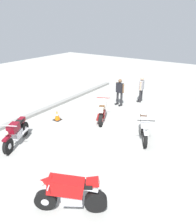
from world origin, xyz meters
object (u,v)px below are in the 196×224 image
Objects in this scene: motorcycle_silver_cruiser at (144,127)px; person_in_gray_shirt at (141,88)px; motorcycle_cream_vintage at (102,111)px; traffic_cone at (57,115)px; motorcycle_red_sportbike at (70,192)px; person_in_black_shirt at (120,91)px; motorcycle_maroon_cruiser at (16,132)px.

person_in_gray_shirt reaches higher than motorcycle_silver_cruiser.
motorcycle_cream_vintage reaches higher than traffic_cone.
motorcycle_silver_cruiser is 2.55m from motorcycle_cream_vintage.
motorcycle_red_sportbike is at bearing -29.19° from motorcycle_silver_cruiser.
motorcycle_silver_cruiser is at bearing 107.25° from person_in_gray_shirt.
person_in_black_shirt reaches higher than traffic_cone.
motorcycle_silver_cruiser is 1.08× the size of motorcycle_red_sportbike.
motorcycle_maroon_cruiser is at bearing -174.06° from traffic_cone.
motorcycle_cream_vintage is 1.04× the size of motorcycle_red_sportbike.
motorcycle_cream_vintage is 1.12× the size of person_in_black_shirt.
motorcycle_maroon_cruiser is at bearing -79.12° from motorcycle_silver_cruiser.
motorcycle_silver_cruiser is 1.05× the size of motorcycle_cream_vintage.
motorcycle_silver_cruiser and motorcycle_maroon_cruiser have the same top height.
motorcycle_maroon_cruiser is at bearing 130.39° from motorcycle_cream_vintage.
motorcycle_cream_vintage is 5.80m from motorcycle_red_sportbike.
motorcycle_cream_vintage is at bearing -55.74° from traffic_cone.
motorcycle_maroon_cruiser is 1.18× the size of person_in_black_shirt.
traffic_cone is (-5.02, 2.39, -0.64)m from person_in_gray_shirt.
motorcycle_maroon_cruiser is 3.59× the size of traffic_cone.
motorcycle_silver_cruiser is 1.19× the size of person_in_gray_shirt.
motorcycle_maroon_cruiser reaches higher than traffic_cone.
traffic_cone is at bearing -108.40° from motorcycle_silver_cruiser.
motorcycle_silver_cruiser is 4.74m from motorcycle_red_sportbike.
person_in_black_shirt is 1.01× the size of person_in_gray_shirt.
motorcycle_red_sportbike is at bearing -132.26° from traffic_cone.
motorcycle_silver_cruiser is at bearing -122.99° from motorcycle_red_sportbike.
traffic_cone is (2.61, 0.27, -0.26)m from motorcycle_maroon_cruiser.
traffic_cone is at bearing 158.16° from motorcycle_maroon_cruiser.
motorcycle_cream_vintage is at bearing -97.47° from motorcycle_red_sportbike.
motorcycle_silver_cruiser is 0.99× the size of motorcycle_maroon_cruiser.
motorcycle_silver_cruiser is at bearing 101.57° from motorcycle_maroon_cruiser.
motorcycle_silver_cruiser is 5.36m from motorcycle_maroon_cruiser.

